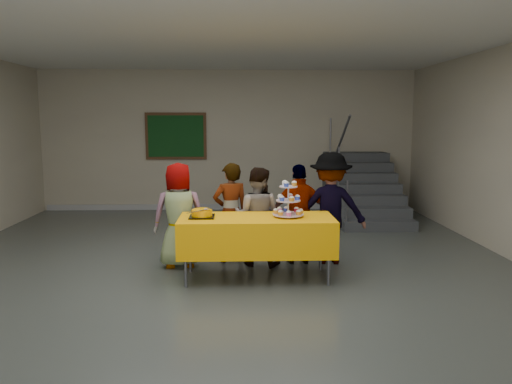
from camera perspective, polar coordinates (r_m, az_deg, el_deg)
room_shell at (r=5.84m, az=-4.15°, el=10.09°), size 10.00×10.04×3.02m
bake_table at (r=6.11m, az=0.07°, el=-4.86°), size 1.88×0.78×0.77m
cupcake_stand at (r=6.07m, az=3.71°, el=-1.34°), size 0.38×0.38×0.44m
bear_cake at (r=6.07m, az=-6.20°, el=-2.35°), size 0.32×0.36×0.12m
schoolchild_a at (r=6.66m, az=-8.78°, el=-2.62°), size 0.73×0.52×1.39m
schoolchild_b at (r=6.84m, az=-2.91°, el=-2.36°), size 0.57×0.46×1.37m
schoolchild_c at (r=6.66m, az=0.14°, el=-2.83°), size 0.75×0.66×1.32m
schoolchild_d at (r=6.78m, az=5.02°, el=-2.53°), size 0.81×0.38×1.35m
schoolchild_e at (r=6.84m, az=8.49°, el=-1.83°), size 1.04×0.68×1.51m
staircase at (r=10.35m, az=11.91°, el=-0.02°), size 1.30×2.40×2.04m
noticeboard at (r=10.87m, az=-9.14°, el=6.32°), size 1.30×0.05×1.00m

